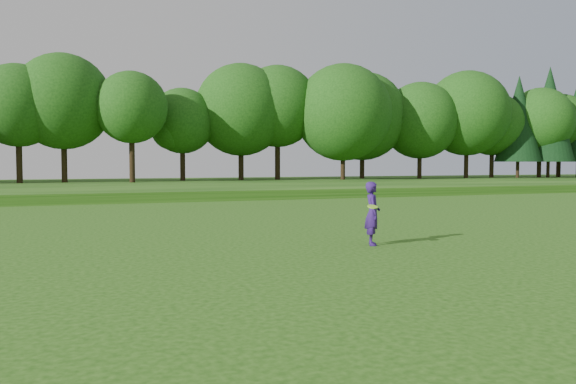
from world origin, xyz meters
name	(u,v)px	position (x,y,z in m)	size (l,w,h in m)	color
ground	(266,253)	(0.00, 0.00, 0.00)	(140.00, 140.00, 0.00)	#1B480D
berm	(136,187)	(0.00, 34.00, 0.30)	(130.00, 30.00, 0.60)	#1B480D
walking_path	(159,201)	(0.00, 20.00, 0.02)	(130.00, 1.60, 0.04)	gray
treeline	(130,97)	(0.00, 38.00, 8.10)	(104.00, 7.00, 15.00)	#15420F
woman	(372,213)	(3.18, 0.22, 0.88)	(0.68, 0.93, 1.76)	#311665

